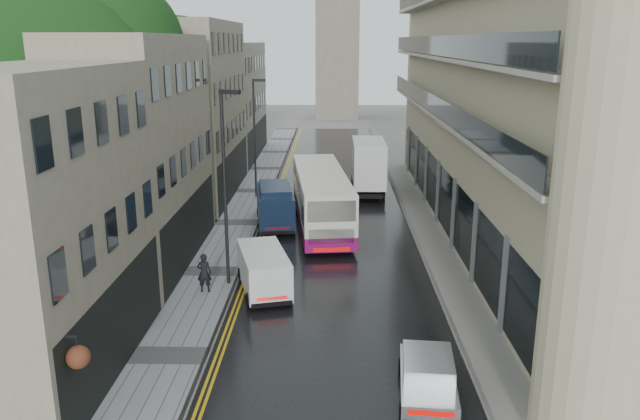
# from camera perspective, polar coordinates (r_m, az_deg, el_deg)

# --- Properties ---
(road) EXTENTS (9.00, 85.00, 0.02)m
(road) POSITION_cam_1_polar(r_m,az_deg,el_deg) (37.91, 1.32, -1.34)
(road) COLOR black
(road) RESTS_ON ground
(left_sidewalk) EXTENTS (2.70, 85.00, 0.12)m
(left_sidewalk) POSITION_cam_1_polar(r_m,az_deg,el_deg) (38.32, -7.46, -1.21)
(left_sidewalk) COLOR gray
(left_sidewalk) RESTS_ON ground
(right_sidewalk) EXTENTS (1.80, 85.00, 0.12)m
(right_sidewalk) POSITION_cam_1_polar(r_m,az_deg,el_deg) (38.30, 9.43, -1.29)
(right_sidewalk) COLOR slate
(right_sidewalk) RESTS_ON ground
(old_shop_row) EXTENTS (4.50, 56.00, 12.00)m
(old_shop_row) POSITION_cam_1_polar(r_m,az_deg,el_deg) (40.21, -12.36, 8.01)
(old_shop_row) COLOR gray
(old_shop_row) RESTS_ON ground
(modern_block) EXTENTS (8.00, 40.00, 14.00)m
(modern_block) POSITION_cam_1_polar(r_m,az_deg,el_deg) (36.57, 17.95, 8.51)
(modern_block) COLOR tan
(modern_block) RESTS_ON ground
(tree_near) EXTENTS (10.56, 10.56, 13.89)m
(tree_near) POSITION_cam_1_polar(r_m,az_deg,el_deg) (31.59, -22.04, 7.08)
(tree_near) COLOR black
(tree_near) RESTS_ON ground
(tree_far) EXTENTS (9.24, 9.24, 12.46)m
(tree_far) POSITION_cam_1_polar(r_m,az_deg,el_deg) (43.76, -15.03, 8.71)
(tree_far) COLOR black
(tree_far) RESTS_ON ground
(cream_bus) EXTENTS (4.00, 12.27, 3.29)m
(cream_bus) POSITION_cam_1_polar(r_m,az_deg,el_deg) (33.99, -1.51, -0.40)
(cream_bus) COLOR silver
(cream_bus) RESTS_ON road
(white_lorry) EXTENTS (2.27, 7.46, 3.91)m
(white_lorry) POSITION_cam_1_polar(r_m,az_deg,el_deg) (43.98, 3.19, 3.62)
(white_lorry) COLOR white
(white_lorry) RESTS_ON road
(silver_hatchback) EXTENTS (2.02, 3.94, 1.42)m
(silver_hatchback) POSITION_cam_1_polar(r_m,az_deg,el_deg) (19.14, 7.63, -16.77)
(silver_hatchback) COLOR silver
(silver_hatchback) RESTS_ON road
(white_van) EXTENTS (2.87, 4.61, 1.94)m
(white_van) POSITION_cam_1_polar(r_m,az_deg,el_deg) (26.30, -6.50, -6.84)
(white_van) COLOR white
(white_van) RESTS_ON road
(navy_van) EXTENTS (2.77, 5.37, 2.61)m
(navy_van) POSITION_cam_1_polar(r_m,az_deg,el_deg) (35.78, -5.49, -0.22)
(navy_van) COLOR black
(navy_van) RESTS_ON road
(pedestrian) EXTENTS (0.65, 0.43, 1.75)m
(pedestrian) POSITION_cam_1_polar(r_m,az_deg,el_deg) (27.90, -10.54, -5.66)
(pedestrian) COLOR black
(pedestrian) RESTS_ON left_sidewalk
(lamp_post_near) EXTENTS (0.99, 0.57, 8.69)m
(lamp_post_near) POSITION_cam_1_polar(r_m,az_deg,el_deg) (27.67, -8.69, 1.77)
(lamp_post_near) COLOR black
(lamp_post_near) RESTS_ON left_sidewalk
(lamp_post_far) EXTENTS (0.94, 0.32, 8.16)m
(lamp_post_far) POSITION_cam_1_polar(r_m,az_deg,el_deg) (43.71, -6.00, 6.45)
(lamp_post_far) COLOR black
(lamp_post_far) RESTS_ON left_sidewalk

